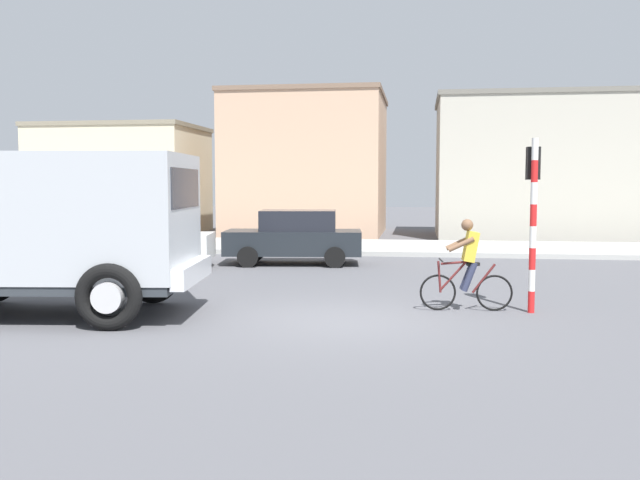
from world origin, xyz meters
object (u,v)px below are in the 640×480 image
truck_foreground (44,223)px  car_red_near (141,240)px  car_white_mid (295,237)px  traffic_light_pole (533,201)px  cyclist (467,265)px

truck_foreground → car_red_near: bearing=98.4°
truck_foreground → car_white_mid: truck_foreground is taller
car_red_near → truck_foreground: bearing=-81.6°
truck_foreground → car_white_mid: bearing=70.3°
traffic_light_pole → car_white_mid: traffic_light_pole is taller
cyclist → car_red_near: bearing=149.4°
cyclist → car_white_mid: (-4.54, 6.91, -0.05)m
traffic_light_pole → car_red_near: bearing=152.7°
traffic_light_pole → car_white_mid: size_ratio=0.77×
cyclist → truck_foreground: bearing=-168.5°
cyclist → car_white_mid: bearing=123.3°
truck_foreground → traffic_light_pole: traffic_light_pole is taller
cyclist → car_red_near: cyclist is taller
car_white_mid → car_red_near: bearing=-155.0°
truck_foreground → traffic_light_pole: (8.73, 1.58, 0.40)m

